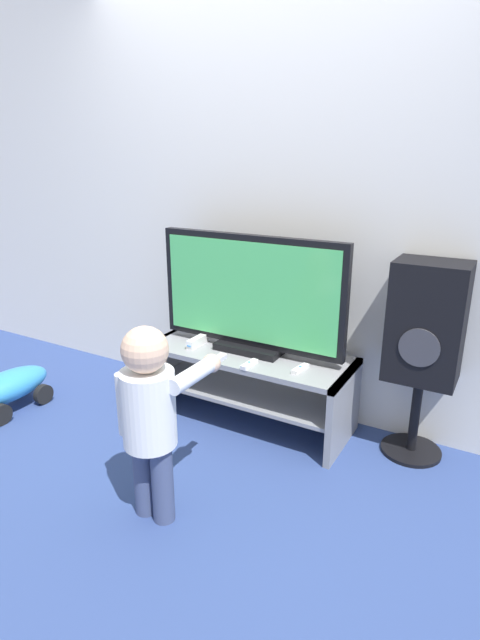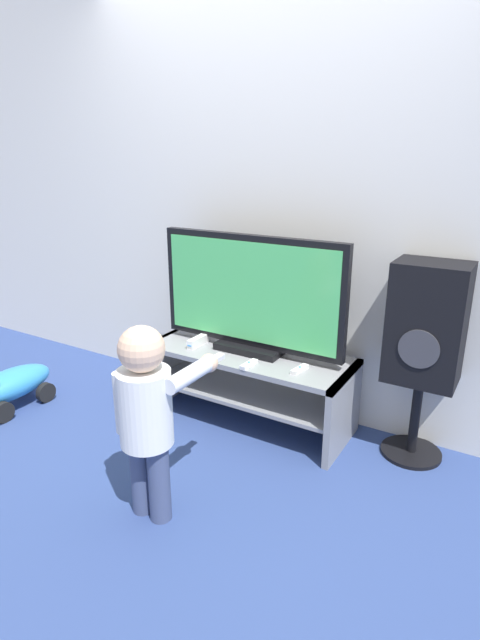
{
  "view_description": "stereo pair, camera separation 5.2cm",
  "coord_description": "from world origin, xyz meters",
  "px_view_note": "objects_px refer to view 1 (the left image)",
  "views": [
    {
      "loc": [
        1.3,
        -2.12,
        1.54
      ],
      "look_at": [
        0.0,
        0.14,
        0.67
      ],
      "focal_mm": 28.0,
      "sensor_mm": 36.0,
      "label": 1
    },
    {
      "loc": [
        1.35,
        -2.09,
        1.54
      ],
      "look_at": [
        0.0,
        0.14,
        0.67
      ],
      "focal_mm": 28.0,
      "sensor_mm": 36.0,
      "label": 2
    }
  ],
  "objects_px": {
    "remote_secondary": "(249,364)",
    "ride_on_toy": "(7,386)",
    "television": "(250,296)",
    "remote_primary": "(300,369)",
    "child": "(151,409)",
    "speaker_tower": "(426,329)",
    "game_console": "(197,341)"
  },
  "relations": [
    {
      "from": "remote_primary",
      "to": "ride_on_toy",
      "type": "relative_size",
      "value": 0.24
    },
    {
      "from": "remote_secondary",
      "to": "speaker_tower",
      "type": "bearing_deg",
      "value": 20.75
    },
    {
      "from": "remote_primary",
      "to": "ride_on_toy",
      "type": "xyz_separation_m",
      "value": [
        -1.74,
        -0.54,
        -0.3
      ]
    },
    {
      "from": "remote_secondary",
      "to": "remote_primary",
      "type": "bearing_deg",
      "value": 17.55
    },
    {
      "from": "remote_primary",
      "to": "television",
      "type": "bearing_deg",
      "value": 162.48
    },
    {
      "from": "remote_primary",
      "to": "remote_secondary",
      "type": "xyz_separation_m",
      "value": [
        -0.26,
        -0.08,
        0.0
      ]
    },
    {
      "from": "remote_secondary",
      "to": "ride_on_toy",
      "type": "xyz_separation_m",
      "value": [
        -1.48,
        -0.46,
        -0.3
      ]
    },
    {
      "from": "television",
      "to": "speaker_tower",
      "type": "height_order",
      "value": "television"
    },
    {
      "from": "remote_primary",
      "to": "ride_on_toy",
      "type": "bearing_deg",
      "value": -162.64
    },
    {
      "from": "television",
      "to": "child",
      "type": "distance_m",
      "value": 0.99
    },
    {
      "from": "television",
      "to": "game_console",
      "type": "height_order",
      "value": "television"
    },
    {
      "from": "remote_primary",
      "to": "remote_secondary",
      "type": "bearing_deg",
      "value": -162.45
    },
    {
      "from": "game_console",
      "to": "remote_primary",
      "type": "height_order",
      "value": "game_console"
    },
    {
      "from": "television",
      "to": "speaker_tower",
      "type": "relative_size",
      "value": 1.08
    },
    {
      "from": "television",
      "to": "remote_secondary",
      "type": "xyz_separation_m",
      "value": [
        0.11,
        -0.2,
        -0.32
      ]
    },
    {
      "from": "remote_secondary",
      "to": "child",
      "type": "bearing_deg",
      "value": -93.94
    },
    {
      "from": "game_console",
      "to": "remote_primary",
      "type": "relative_size",
      "value": 1.32
    },
    {
      "from": "television",
      "to": "game_console",
      "type": "xyz_separation_m",
      "value": [
        -0.31,
        -0.09,
        -0.31
      ]
    },
    {
      "from": "game_console",
      "to": "speaker_tower",
      "type": "height_order",
      "value": "speaker_tower"
    },
    {
      "from": "television",
      "to": "speaker_tower",
      "type": "bearing_deg",
      "value": 7.01
    },
    {
      "from": "game_console",
      "to": "child",
      "type": "bearing_deg",
      "value": -67.23
    },
    {
      "from": "game_console",
      "to": "remote_secondary",
      "type": "height_order",
      "value": "game_console"
    },
    {
      "from": "game_console",
      "to": "remote_secondary",
      "type": "distance_m",
      "value": 0.43
    },
    {
      "from": "television",
      "to": "ride_on_toy",
      "type": "height_order",
      "value": "television"
    },
    {
      "from": "remote_primary",
      "to": "remote_secondary",
      "type": "distance_m",
      "value": 0.28
    },
    {
      "from": "remote_secondary",
      "to": "ride_on_toy",
      "type": "distance_m",
      "value": 1.57
    },
    {
      "from": "child",
      "to": "television",
      "type": "bearing_deg",
      "value": 93.19
    },
    {
      "from": "remote_primary",
      "to": "remote_secondary",
      "type": "relative_size",
      "value": 1.01
    },
    {
      "from": "remote_primary",
      "to": "speaker_tower",
      "type": "bearing_deg",
      "value": 22.19
    },
    {
      "from": "remote_secondary",
      "to": "speaker_tower",
      "type": "xyz_separation_m",
      "value": [
        0.83,
        0.31,
        0.26
      ]
    },
    {
      "from": "game_console",
      "to": "remote_secondary",
      "type": "bearing_deg",
      "value": -15.05
    },
    {
      "from": "television",
      "to": "ride_on_toy",
      "type": "bearing_deg",
      "value": -154.29
    }
  ]
}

